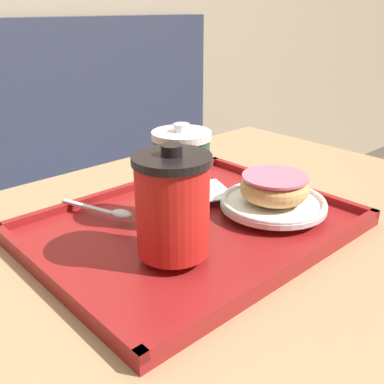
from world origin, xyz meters
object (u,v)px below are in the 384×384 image
object	(u,v)px
coffee_cup_front	(173,204)
spoon	(112,212)
donut_chocolate_glazed	(274,187)
coffee_cup_rear	(182,175)

from	to	relation	value
coffee_cup_front	spoon	size ratio (longest dim) A/B	1.06
donut_chocolate_glazed	coffee_cup_rear	bearing A→B (deg)	150.95
donut_chocolate_glazed	spoon	bearing A→B (deg)	144.33
coffee_cup_front	spoon	world-z (taller)	coffee_cup_front
coffee_cup_front	donut_chocolate_glazed	bearing A→B (deg)	-0.45
coffee_cup_front	coffee_cup_rear	world-z (taller)	same
donut_chocolate_glazed	coffee_cup_front	bearing A→B (deg)	179.55
coffee_cup_front	spoon	xyz separation A→B (m)	(0.00, 0.14, -0.06)
coffee_cup_front	donut_chocolate_glazed	distance (m)	0.20
coffee_cup_front	donut_chocolate_glazed	world-z (taller)	coffee_cup_front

